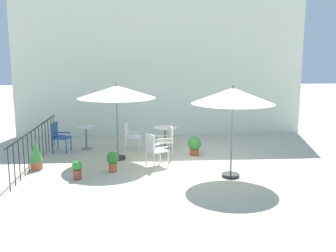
% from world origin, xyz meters
% --- Properties ---
extents(ground_plane, '(60.00, 60.00, 0.00)m').
position_xyz_m(ground_plane, '(0.00, 0.00, 0.00)').
color(ground_plane, beige).
extents(villa_facade, '(10.66, 0.30, 5.26)m').
position_xyz_m(villa_facade, '(0.00, 3.80, 2.63)').
color(villa_facade, silver).
rests_on(villa_facade, ground).
extents(terrace_railing, '(0.03, 4.82, 1.01)m').
position_xyz_m(terrace_railing, '(-3.63, 0.00, 0.68)').
color(terrace_railing, black).
rests_on(terrace_railing, ground).
extents(patio_umbrella_0, '(2.00, 2.00, 2.27)m').
position_xyz_m(patio_umbrella_0, '(1.47, -1.53, 2.00)').
color(patio_umbrella_0, '#2D2D2D').
rests_on(patio_umbrella_0, ground).
extents(patio_umbrella_1, '(2.21, 2.21, 2.19)m').
position_xyz_m(patio_umbrella_1, '(-1.41, 0.35, 1.94)').
color(patio_umbrella_1, '#2D2D2D').
rests_on(patio_umbrella_1, ground).
extents(cafe_table_0, '(0.77, 0.77, 0.71)m').
position_xyz_m(cafe_table_0, '(0.03, 1.49, 0.50)').
color(cafe_table_0, silver).
rests_on(cafe_table_0, ground).
extents(cafe_table_1, '(0.61, 0.61, 0.73)m').
position_xyz_m(cafe_table_1, '(-2.50, 1.68, 0.50)').
color(cafe_table_1, silver).
rests_on(cafe_table_1, ground).
extents(patio_chair_0, '(0.52, 0.54, 0.90)m').
position_xyz_m(patio_chair_0, '(0.01, 0.58, 0.53)').
color(patio_chair_0, silver).
rests_on(patio_chair_0, ground).
extents(patio_chair_1, '(0.64, 0.62, 0.90)m').
position_xyz_m(patio_chair_1, '(-0.38, -0.45, 0.50)').
color(patio_chair_1, white).
rests_on(patio_chair_1, ground).
extents(patio_chair_2, '(0.54, 0.54, 0.92)m').
position_xyz_m(patio_chair_2, '(-3.29, 1.38, 0.53)').
color(patio_chair_2, '#245096').
rests_on(patio_chair_2, ground).
extents(patio_chair_3, '(0.53, 0.50, 0.87)m').
position_xyz_m(patio_chair_3, '(-1.06, 1.43, 0.49)').
color(patio_chair_3, white).
rests_on(patio_chair_3, ground).
extents(potted_plant_0, '(0.32, 0.32, 0.53)m').
position_xyz_m(potted_plant_0, '(-1.48, -0.89, 0.31)').
color(potted_plant_0, '#C36241').
rests_on(potted_plant_0, ground).
extents(potted_plant_1, '(0.40, 0.40, 0.57)m').
position_xyz_m(potted_plant_1, '(0.86, 0.66, 0.31)').
color(potted_plant_1, '#AC522C').
rests_on(potted_plant_1, ground).
extents(potted_plant_2, '(0.35, 0.35, 0.80)m').
position_xyz_m(potted_plant_2, '(-3.51, -0.51, 0.41)').
color(potted_plant_2, '#B4613D').
rests_on(potted_plant_2, ground).
extents(potted_plant_3, '(0.24, 0.24, 0.46)m').
position_xyz_m(potted_plant_3, '(-2.29, -1.44, 0.25)').
color(potted_plant_3, '#9A4A3B').
rests_on(potted_plant_3, ground).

